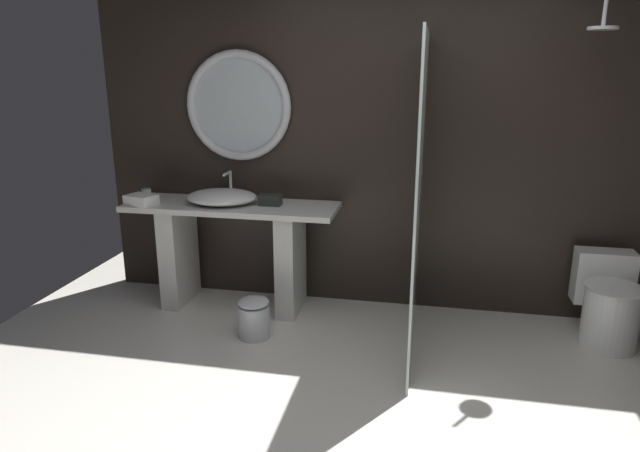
{
  "coord_description": "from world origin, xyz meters",
  "views": [
    {
      "loc": [
        0.27,
        -2.47,
        1.88
      ],
      "look_at": [
        -0.37,
        0.73,
        0.95
      ],
      "focal_mm": 31.54,
      "sensor_mm": 36.0,
      "label": 1
    }
  ],
  "objects_px": {
    "toilet": "(608,303)",
    "folded_hand_towel": "(141,200)",
    "tumbler_cup": "(147,194)",
    "rain_shower_head": "(604,20)",
    "tissue_box": "(270,200)",
    "round_wall_mirror": "(238,106)",
    "waste_bin": "(254,317)",
    "vessel_sink": "(222,197)"
  },
  "relations": [
    {
      "from": "toilet",
      "to": "folded_hand_towel",
      "type": "xyz_separation_m",
      "value": [
        -3.45,
        -0.09,
        0.6
      ]
    },
    {
      "from": "tumbler_cup",
      "to": "rain_shower_head",
      "type": "relative_size",
      "value": 0.21
    },
    {
      "from": "tumbler_cup",
      "to": "tissue_box",
      "type": "xyz_separation_m",
      "value": [
        1.03,
        -0.0,
        -0.0
      ]
    },
    {
      "from": "rain_shower_head",
      "to": "folded_hand_towel",
      "type": "relative_size",
      "value": 1.83
    },
    {
      "from": "toilet",
      "to": "folded_hand_towel",
      "type": "bearing_deg",
      "value": -178.48
    },
    {
      "from": "tumbler_cup",
      "to": "toilet",
      "type": "distance_m",
      "value": 3.56
    },
    {
      "from": "round_wall_mirror",
      "to": "toilet",
      "type": "bearing_deg",
      "value": -6.59
    },
    {
      "from": "toilet",
      "to": "waste_bin",
      "type": "height_order",
      "value": "toilet"
    },
    {
      "from": "folded_hand_towel",
      "to": "rain_shower_head",
      "type": "bearing_deg",
      "value": 1.42
    },
    {
      "from": "tissue_box",
      "to": "rain_shower_head",
      "type": "height_order",
      "value": "rain_shower_head"
    },
    {
      "from": "tumbler_cup",
      "to": "folded_hand_towel",
      "type": "bearing_deg",
      "value": -73.65
    },
    {
      "from": "rain_shower_head",
      "to": "waste_bin",
      "type": "xyz_separation_m",
      "value": [
        -2.18,
        -0.43,
        -2.01
      ]
    },
    {
      "from": "round_wall_mirror",
      "to": "rain_shower_head",
      "type": "relative_size",
      "value": 2.15
    },
    {
      "from": "folded_hand_towel",
      "to": "waste_bin",
      "type": "bearing_deg",
      "value": -19.15
    },
    {
      "from": "vessel_sink",
      "to": "tumbler_cup",
      "type": "bearing_deg",
      "value": 178.19
    },
    {
      "from": "vessel_sink",
      "to": "folded_hand_towel",
      "type": "height_order",
      "value": "vessel_sink"
    },
    {
      "from": "toilet",
      "to": "tissue_box",
      "type": "bearing_deg",
      "value": 177.77
    },
    {
      "from": "vessel_sink",
      "to": "tumbler_cup",
      "type": "relative_size",
      "value": 6.57
    },
    {
      "from": "rain_shower_head",
      "to": "toilet",
      "type": "distance_m",
      "value": 1.89
    },
    {
      "from": "tissue_box",
      "to": "round_wall_mirror",
      "type": "xyz_separation_m",
      "value": [
        -0.31,
        0.23,
        0.69
      ]
    },
    {
      "from": "tissue_box",
      "to": "round_wall_mirror",
      "type": "distance_m",
      "value": 0.79
    },
    {
      "from": "tumbler_cup",
      "to": "waste_bin",
      "type": "bearing_deg",
      "value": -26.89
    },
    {
      "from": "tissue_box",
      "to": "waste_bin",
      "type": "xyz_separation_m",
      "value": [
        0.02,
        -0.53,
        -0.74
      ]
    },
    {
      "from": "toilet",
      "to": "waste_bin",
      "type": "xyz_separation_m",
      "value": [
        -2.45,
        -0.44,
        -0.13
      ]
    },
    {
      "from": "round_wall_mirror",
      "to": "rain_shower_head",
      "type": "xyz_separation_m",
      "value": [
        2.51,
        -0.33,
        0.58
      ]
    },
    {
      "from": "tumbler_cup",
      "to": "folded_hand_towel",
      "type": "distance_m",
      "value": 0.2
    },
    {
      "from": "vessel_sink",
      "to": "rain_shower_head",
      "type": "bearing_deg",
      "value": -1.96
    },
    {
      "from": "vessel_sink",
      "to": "rain_shower_head",
      "type": "xyz_separation_m",
      "value": [
        2.59,
        -0.09,
        1.26
      ]
    },
    {
      "from": "vessel_sink",
      "to": "toilet",
      "type": "bearing_deg",
      "value": -1.52
    },
    {
      "from": "tumbler_cup",
      "to": "waste_bin",
      "type": "distance_m",
      "value": 1.39
    },
    {
      "from": "vessel_sink",
      "to": "tumbler_cup",
      "type": "height_order",
      "value": "vessel_sink"
    },
    {
      "from": "vessel_sink",
      "to": "toilet",
      "type": "xyz_separation_m",
      "value": [
        2.86,
        -0.08,
        -0.62
      ]
    },
    {
      "from": "rain_shower_head",
      "to": "folded_hand_towel",
      "type": "distance_m",
      "value": 3.42
    },
    {
      "from": "tumbler_cup",
      "to": "toilet",
      "type": "bearing_deg",
      "value": -1.57
    },
    {
      "from": "vessel_sink",
      "to": "round_wall_mirror",
      "type": "distance_m",
      "value": 0.73
    },
    {
      "from": "round_wall_mirror",
      "to": "vessel_sink",
      "type": "bearing_deg",
      "value": -107.41
    },
    {
      "from": "vessel_sink",
      "to": "round_wall_mirror",
      "type": "bearing_deg",
      "value": 72.59
    },
    {
      "from": "round_wall_mirror",
      "to": "tissue_box",
      "type": "bearing_deg",
      "value": -36.19
    },
    {
      "from": "tissue_box",
      "to": "round_wall_mirror",
      "type": "bearing_deg",
      "value": 143.81
    },
    {
      "from": "vessel_sink",
      "to": "rain_shower_head",
      "type": "height_order",
      "value": "rain_shower_head"
    },
    {
      "from": "tissue_box",
      "to": "folded_hand_towel",
      "type": "height_order",
      "value": "tissue_box"
    },
    {
      "from": "vessel_sink",
      "to": "toilet",
      "type": "relative_size",
      "value": 0.91
    }
  ]
}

